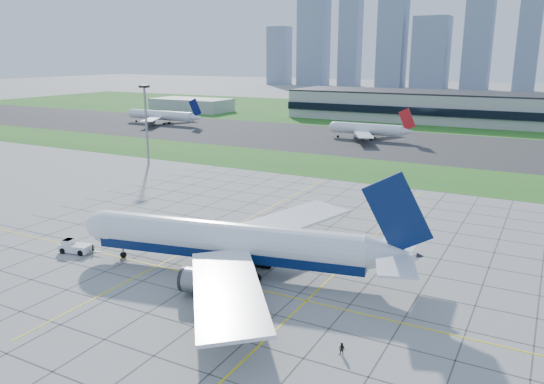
% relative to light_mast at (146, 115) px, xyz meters
% --- Properties ---
extents(ground, '(1400.00, 1400.00, 0.00)m').
position_rel_light_mast_xyz_m(ground, '(70.00, -65.00, -16.18)').
color(ground, '#9C9C96').
rests_on(ground, ground).
extents(grass_median, '(700.00, 35.00, 0.04)m').
position_rel_light_mast_xyz_m(grass_median, '(70.00, 25.00, -16.16)').
color(grass_median, '#1F611B').
rests_on(grass_median, ground).
extents(asphalt_taxiway, '(700.00, 75.00, 0.04)m').
position_rel_light_mast_xyz_m(asphalt_taxiway, '(70.00, 80.00, -16.15)').
color(asphalt_taxiway, '#383838').
rests_on(asphalt_taxiway, ground).
extents(grass_far, '(700.00, 145.00, 0.04)m').
position_rel_light_mast_xyz_m(grass_far, '(70.00, 190.00, -16.16)').
color(grass_far, '#1F611B').
rests_on(grass_far, ground).
extents(apron_markings, '(120.00, 130.00, 0.03)m').
position_rel_light_mast_xyz_m(apron_markings, '(70.43, -53.91, -16.17)').
color(apron_markings, '#474744').
rests_on(apron_markings, ground).
extents(terminal, '(260.00, 43.00, 15.80)m').
position_rel_light_mast_xyz_m(terminal, '(110.00, 164.87, -8.29)').
color(terminal, '#B7B7B2').
rests_on(terminal, ground).
extents(service_block, '(50.00, 25.00, 8.00)m').
position_rel_light_mast_xyz_m(service_block, '(-90.00, 145.00, -12.18)').
color(service_block, '#B7B7B2').
rests_on(service_block, ground).
extents(light_mast, '(2.50, 2.50, 25.60)m').
position_rel_light_mast_xyz_m(light_mast, '(0.00, 0.00, 0.00)').
color(light_mast, gray).
rests_on(light_mast, ground).
extents(city_skyline, '(523.00, 32.40, 160.00)m').
position_rel_light_mast_xyz_m(city_skyline, '(61.29, 455.00, 42.91)').
color(city_skyline, '#7F8DA6').
rests_on(city_skyline, ground).
extents(airliner, '(58.87, 59.08, 18.71)m').
position_rel_light_mast_xyz_m(airliner, '(72.45, -62.84, -11.07)').
color(airliner, white).
rests_on(airliner, ground).
extents(pushback_tug, '(8.43, 3.81, 2.31)m').
position_rel_light_mast_xyz_m(pushback_tug, '(42.38, -68.97, -15.15)').
color(pushback_tug, white).
rests_on(pushback_tug, ground).
extents(crew_near, '(0.61, 0.72, 1.69)m').
position_rel_light_mast_xyz_m(crew_near, '(45.95, -67.86, -15.34)').
color(crew_near, black).
rests_on(crew_near, ground).
extents(crew_far, '(0.86, 0.70, 1.63)m').
position_rel_light_mast_xyz_m(crew_far, '(97.78, -78.23, -15.37)').
color(crew_far, black).
rests_on(crew_far, ground).
extents(distant_jet_0, '(45.14, 42.66, 14.08)m').
position_rel_light_mast_xyz_m(distant_jet_0, '(-63.99, 84.63, -11.69)').
color(distant_jet_0, white).
rests_on(distant_jet_0, ground).
extents(distant_jet_1, '(35.17, 42.66, 14.08)m').
position_rel_light_mast_xyz_m(distant_jet_1, '(47.37, 84.64, -11.70)').
color(distant_jet_1, white).
rests_on(distant_jet_1, ground).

